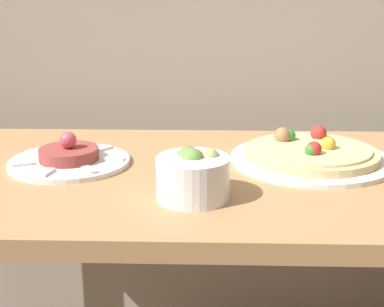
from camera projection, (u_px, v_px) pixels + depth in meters
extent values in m
cube|color=#AD7F51|center=(195.00, 179.00, 1.06)|extent=(1.27, 0.63, 0.03)
cylinder|color=white|center=(311.00, 159.00, 1.11)|extent=(0.33, 0.33, 0.01)
cylinder|color=#E5C17F|center=(311.00, 153.00, 1.10)|extent=(0.27, 0.27, 0.02)
cylinder|color=beige|center=(311.00, 148.00, 1.10)|extent=(0.24, 0.24, 0.01)
sphere|color=#387F33|center=(311.00, 150.00, 1.05)|extent=(0.03, 0.03, 0.03)
sphere|color=#997047|center=(283.00, 135.00, 1.14)|extent=(0.04, 0.04, 0.04)
sphere|color=#B22D23|center=(319.00, 133.00, 1.16)|extent=(0.04, 0.04, 0.04)
sphere|color=gold|center=(328.00, 144.00, 1.09)|extent=(0.03, 0.03, 0.03)
sphere|color=#B22D23|center=(314.00, 149.00, 1.05)|extent=(0.03, 0.03, 0.03)
sphere|color=#387F33|center=(289.00, 136.00, 1.15)|extent=(0.03, 0.03, 0.03)
cylinder|color=white|center=(69.00, 162.00, 1.09)|extent=(0.24, 0.24, 0.01)
cylinder|color=#933D38|center=(69.00, 154.00, 1.08)|extent=(0.12, 0.12, 0.02)
sphere|color=#DB4C5B|center=(68.00, 140.00, 1.07)|extent=(0.03, 0.03, 0.03)
cube|color=white|center=(114.00, 159.00, 1.08)|extent=(0.04, 0.02, 0.01)
cube|color=white|center=(104.00, 148.00, 1.15)|extent=(0.04, 0.04, 0.01)
cube|color=white|center=(70.00, 146.00, 1.17)|extent=(0.02, 0.04, 0.01)
cube|color=white|center=(35.00, 152.00, 1.13)|extent=(0.04, 0.03, 0.01)
cube|color=white|center=(23.00, 164.00, 1.05)|extent=(0.04, 0.03, 0.01)
cube|color=white|center=(47.00, 172.00, 1.00)|extent=(0.02, 0.04, 0.01)
cube|color=white|center=(89.00, 170.00, 1.02)|extent=(0.04, 0.04, 0.01)
cylinder|color=white|center=(194.00, 178.00, 0.90)|extent=(0.13, 0.13, 0.07)
sphere|color=#668E42|center=(194.00, 160.00, 0.90)|extent=(0.03, 0.03, 0.03)
sphere|color=#668E42|center=(195.00, 159.00, 0.90)|extent=(0.04, 0.04, 0.04)
sphere|color=#668E42|center=(192.00, 160.00, 0.90)|extent=(0.04, 0.04, 0.04)
sphere|color=#B7BC70|center=(191.00, 161.00, 0.90)|extent=(0.03, 0.03, 0.03)
sphere|color=#B7BC70|center=(209.00, 158.00, 0.91)|extent=(0.04, 0.04, 0.04)
sphere|color=#668E42|center=(188.00, 157.00, 0.91)|extent=(0.04, 0.04, 0.04)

